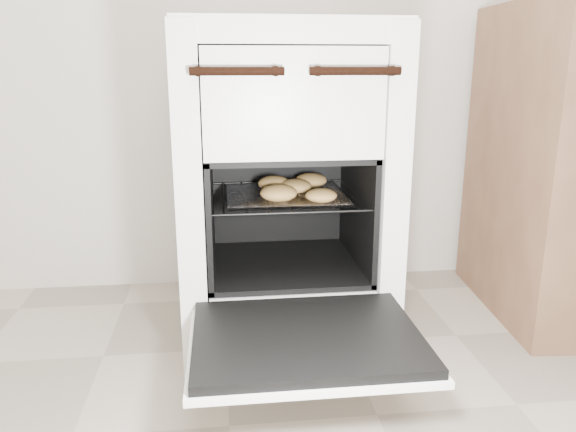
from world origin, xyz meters
name	(u,v)px	position (x,y,z in m)	size (l,w,h in m)	color
stove	(282,188)	(-0.16, 1.19, 0.42)	(0.56, 0.63, 0.86)	white
oven_door	(307,340)	(-0.16, 0.71, 0.19)	(0.51, 0.39, 0.04)	black
oven_rack	(285,196)	(-0.16, 1.12, 0.41)	(0.41, 0.39, 0.01)	black
foil_sheet	(286,195)	(-0.16, 1.11, 0.42)	(0.32, 0.28, 0.01)	white
baked_rolls	(294,187)	(-0.14, 1.10, 0.44)	(0.24, 0.30, 0.04)	#B68E49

